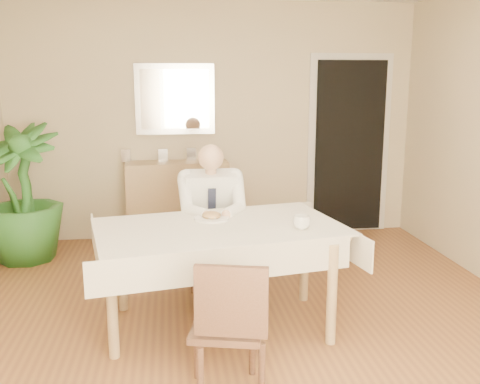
{
  "coord_description": "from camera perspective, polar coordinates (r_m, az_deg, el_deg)",
  "views": [
    {
      "loc": [
        -0.5,
        -3.46,
        1.76
      ],
      "look_at": [
        0.0,
        0.35,
        0.95
      ],
      "focal_mm": 40.0,
      "sensor_mm": 36.0,
      "label": 1
    }
  ],
  "objects": [
    {
      "name": "room",
      "position": [
        3.52,
        0.75,
        4.41
      ],
      "size": [
        5.0,
        5.02,
        2.6
      ],
      "color": "brown",
      "rests_on": "ground"
    },
    {
      "name": "window",
      "position": [
        1.15,
        18.83,
        -4.36
      ],
      "size": [
        1.34,
        0.04,
        1.44
      ],
      "color": "beige",
      "rests_on": "room"
    },
    {
      "name": "doorway",
      "position": [
        6.31,
        11.55,
        4.75
      ],
      "size": [
        0.96,
        0.07,
        2.1
      ],
      "color": "beige",
      "rests_on": "ground"
    },
    {
      "name": "mirror",
      "position": [
        5.93,
        -6.96,
        9.79
      ],
      "size": [
        0.86,
        0.04,
        0.76
      ],
      "color": "silver",
      "rests_on": "room"
    },
    {
      "name": "dining_table",
      "position": [
        3.79,
        -2.23,
        -4.85
      ],
      "size": [
        1.9,
        1.33,
        0.75
      ],
      "rotation": [
        0.0,
        0.0,
        0.18
      ],
      "color": "#9D7B4E",
      "rests_on": "ground"
    },
    {
      "name": "chair_far",
      "position": [
        4.68,
        -3.21,
        -4.28
      ],
      "size": [
        0.43,
        0.43,
        0.82
      ],
      "rotation": [
        0.0,
        0.0,
        0.11
      ],
      "color": "#452B1F",
      "rests_on": "ground"
    },
    {
      "name": "chair_near",
      "position": [
        3.0,
        -1.17,
        -13.81
      ],
      "size": [
        0.47,
        0.48,
        0.82
      ],
      "rotation": [
        0.0,
        0.0,
        -0.24
      ],
      "color": "#452B1F",
      "rests_on": "ground"
    },
    {
      "name": "seated_man",
      "position": [
        4.35,
        -2.96,
        -2.33
      ],
      "size": [
        0.48,
        0.72,
        1.24
      ],
      "color": "white",
      "rests_on": "ground"
    },
    {
      "name": "plate",
      "position": [
        3.94,
        -3.05,
        -2.81
      ],
      "size": [
        0.26,
        0.26,
        0.02
      ],
      "primitive_type": "cylinder",
      "color": "white",
      "rests_on": "dining_table"
    },
    {
      "name": "food",
      "position": [
        3.93,
        -3.05,
        -2.5
      ],
      "size": [
        0.14,
        0.14,
        0.06
      ],
      "primitive_type": "ellipsoid",
      "color": "olive",
      "rests_on": "dining_table"
    },
    {
      "name": "knife",
      "position": [
        3.88,
        -2.39,
        -2.77
      ],
      "size": [
        0.01,
        0.13,
        0.01
      ],
      "primitive_type": "cylinder",
      "rotation": [
        1.57,
        0.0,
        0.0
      ],
      "color": "silver",
      "rests_on": "dining_table"
    },
    {
      "name": "fork",
      "position": [
        3.87,
        -3.57,
        -2.81
      ],
      "size": [
        0.01,
        0.13,
        0.01
      ],
      "primitive_type": "cylinder",
      "rotation": [
        1.57,
        0.0,
        0.0
      ],
      "color": "silver",
      "rests_on": "dining_table"
    },
    {
      "name": "coffee_mug",
      "position": [
        3.7,
        6.58,
        -3.23
      ],
      "size": [
        0.13,
        0.13,
        0.09
      ],
      "primitive_type": "imported",
      "rotation": [
        0.0,
        0.0,
        -0.12
      ],
      "color": "white",
      "rests_on": "dining_table"
    },
    {
      "name": "sideboard",
      "position": [
        5.93,
        -6.67,
        -1.02
      ],
      "size": [
        1.12,
        0.44,
        0.88
      ],
      "primitive_type": "cube",
      "rotation": [
        0.0,
        0.0,
        0.06
      ],
      "color": "#9D7B4E",
      "rests_on": "ground"
    },
    {
      "name": "photo_frame_left",
      "position": [
        5.93,
        -12.08,
        3.83
      ],
      "size": [
        0.1,
        0.02,
        0.14
      ],
      "primitive_type": "cube",
      "color": "silver",
      "rests_on": "sideboard"
    },
    {
      "name": "photo_frame_center",
      "position": [
        5.86,
        -8.21,
        3.88
      ],
      "size": [
        0.1,
        0.02,
        0.14
      ],
      "primitive_type": "cube",
      "color": "silver",
      "rests_on": "sideboard"
    },
    {
      "name": "photo_frame_right",
      "position": [
        5.92,
        -5.23,
        4.04
      ],
      "size": [
        0.1,
        0.02,
        0.14
      ],
      "primitive_type": "cube",
      "color": "silver",
      "rests_on": "sideboard"
    },
    {
      "name": "potted_palm",
      "position": [
        5.62,
        -22.21,
        -0.13
      ],
      "size": [
        0.96,
        0.96,
        1.35
      ],
      "primitive_type": "imported",
      "rotation": [
        0.0,
        0.0,
        -0.34
      ],
      "color": "#265F21",
      "rests_on": "ground"
    }
  ]
}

